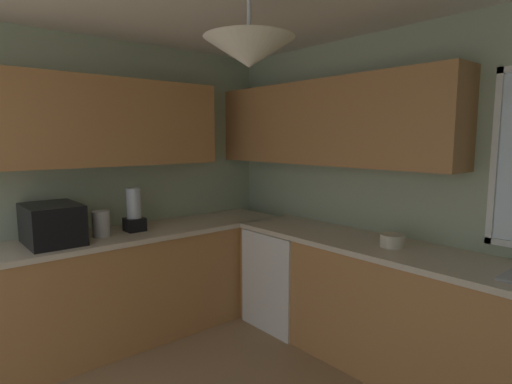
% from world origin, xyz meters
% --- Properties ---
extents(room_shell, '(4.02, 3.33, 2.56)m').
position_xyz_m(room_shell, '(-0.36, 0.49, 1.72)').
color(room_shell, '#9EAD8E').
rests_on(room_shell, ground_plane).
extents(counter_run_left, '(0.65, 2.94, 0.91)m').
position_xyz_m(counter_run_left, '(-1.64, 0.00, 0.46)').
color(counter_run_left, '#AD7542').
rests_on(counter_run_left, ground_plane).
extents(counter_run_back, '(3.11, 0.65, 0.91)m').
position_xyz_m(counter_run_back, '(0.21, 1.29, 0.46)').
color(counter_run_back, '#AD7542').
rests_on(counter_run_back, ground_plane).
extents(dishwasher, '(0.60, 0.60, 0.86)m').
position_xyz_m(dishwasher, '(-0.98, 1.26, 0.43)').
color(dishwasher, white).
rests_on(dishwasher, ground_plane).
extents(microwave, '(0.48, 0.36, 0.29)m').
position_xyz_m(microwave, '(-1.64, -0.52, 1.05)').
color(microwave, black).
rests_on(microwave, counter_run_left).
extents(kettle, '(0.14, 0.14, 0.20)m').
position_xyz_m(kettle, '(-1.62, -0.17, 1.01)').
color(kettle, '#B7B7BC').
rests_on(kettle, counter_run_left).
extents(bowl, '(0.17, 0.17, 0.09)m').
position_xyz_m(bowl, '(0.03, 1.29, 0.95)').
color(bowl, beige).
rests_on(bowl, counter_run_back).
extents(blender_appliance, '(0.15, 0.15, 0.36)m').
position_xyz_m(blender_appliance, '(-1.64, 0.11, 1.07)').
color(blender_appliance, black).
rests_on(blender_appliance, counter_run_left).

